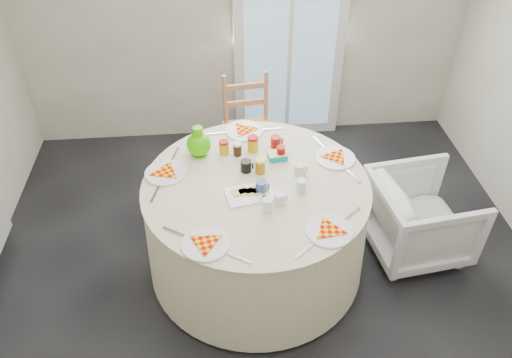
{
  "coord_description": "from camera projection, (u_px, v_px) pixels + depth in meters",
  "views": [
    {
      "loc": [
        -0.28,
        -2.21,
        2.82
      ],
      "look_at": [
        -0.06,
        0.24,
        0.8
      ],
      "focal_mm": 35.0,
      "sensor_mm": 36.0,
      "label": 1
    }
  ],
  "objects": [
    {
      "name": "cheese_platter",
      "position": [
        250.0,
        194.0,
        3.12
      ],
      "size": [
        0.33,
        0.24,
        0.04
      ],
      "primitive_type": null,
      "rotation": [
        0.0,
        0.0,
        0.19
      ],
      "color": "silver",
      "rests_on": "table"
    },
    {
      "name": "green_pitcher",
      "position": [
        198.0,
        141.0,
        3.38
      ],
      "size": [
        0.21,
        0.21,
        0.22
      ],
      "primitive_type": null,
      "rotation": [
        0.0,
        0.0,
        -0.29
      ],
      "color": "#43C602",
      "rests_on": "table"
    },
    {
      "name": "place_settings",
      "position": [
        256.0,
        183.0,
        3.2
      ],
      "size": [
        1.7,
        1.7,
        0.03
      ],
      "primitive_type": null,
      "rotation": [
        0.0,
        0.0,
        -0.16
      ],
      "color": "white",
      "rests_on": "table"
    },
    {
      "name": "floor",
      "position": [
        267.0,
        288.0,
        3.51
      ],
      "size": [
        4.0,
        4.0,
        0.0
      ],
      "primitive_type": "plane",
      "color": "black",
      "rests_on": "ground"
    },
    {
      "name": "butter_tub",
      "position": [
        278.0,
        156.0,
        3.4
      ],
      "size": [
        0.14,
        0.11,
        0.05
      ],
      "primitive_type": "cube",
      "rotation": [
        0.0,
        0.0,
        0.11
      ],
      "color": "#028EA1",
      "rests_on": "table"
    },
    {
      "name": "armchair",
      "position": [
        422.0,
        209.0,
        3.57
      ],
      "size": [
        0.71,
        0.74,
        0.69
      ],
      "primitive_type": "imported",
      "rotation": [
        0.0,
        0.0,
        1.7
      ],
      "color": "silver",
      "rests_on": "floor"
    },
    {
      "name": "jar_cluster",
      "position": [
        251.0,
        149.0,
        3.4
      ],
      "size": [
        0.49,
        0.37,
        0.13
      ],
      "primitive_type": null,
      "rotation": [
        0.0,
        0.0,
        0.4
      ],
      "color": "#9D6415",
      "rests_on": "table"
    },
    {
      "name": "wall_back",
      "position": [
        244.0,
        2.0,
        4.23
      ],
      "size": [
        4.0,
        0.02,
        2.6
      ],
      "primitive_type": "cube",
      "color": "#BCB5A3",
      "rests_on": "floor"
    },
    {
      "name": "table",
      "position": [
        256.0,
        226.0,
        3.45
      ],
      "size": [
        1.52,
        1.52,
        0.77
      ],
      "primitive_type": "cylinder",
      "color": "#FBEFCE",
      "rests_on": "floor"
    },
    {
      "name": "glass_door",
      "position": [
        290.0,
        31.0,
        4.37
      ],
      "size": [
        1.0,
        0.08,
        2.1
      ],
      "primitive_type": "cube",
      "color": "silver",
      "rests_on": "floor"
    },
    {
      "name": "wooden_chair",
      "position": [
        249.0,
        130.0,
        4.21
      ],
      "size": [
        0.45,
        0.43,
        0.92
      ],
      "primitive_type": null,
      "rotation": [
        0.0,
        0.0,
        0.11
      ],
      "color": "tan",
      "rests_on": "floor"
    },
    {
      "name": "mugs_glasses",
      "position": [
        275.0,
        175.0,
        3.2
      ],
      "size": [
        0.56,
        0.56,
        0.1
      ],
      "primitive_type": null,
      "rotation": [
        0.0,
        0.0,
        0.03
      ],
      "color": "gray",
      "rests_on": "table"
    }
  ]
}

